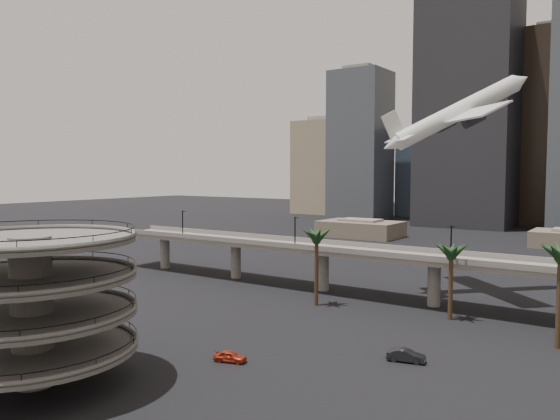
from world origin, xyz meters
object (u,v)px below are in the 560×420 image
Objects in this scene: parking_ramp at (31,296)px; overpass at (375,258)px; airborne_jet at (457,113)px; car_b at (406,356)px; car_a at (230,356)px.

parking_ramp is 0.17× the size of overpass.
airborne_jet reaches higher than car_b.
overpass is 41.88m from car_a.
overpass is 5.30× the size of airborne_jet.
car_b reaches higher than car_a.
overpass is 32.16× the size of car_a.
car_a is (-10.26, -54.70, -33.52)m from airborne_jet.
parking_ramp reaches higher than car_b.
airborne_jet reaches higher than car_a.
car_b is at bearing -125.68° from airborne_jet.
car_a is at bearing -90.09° from overpass.
airborne_jet is (10.20, 13.35, 26.87)m from overpass.
airborne_jet is (23.20, 72.35, 24.37)m from parking_ramp.
overpass is at bearing -172.91° from airborne_jet.
overpass is at bearing -17.67° from car_a.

